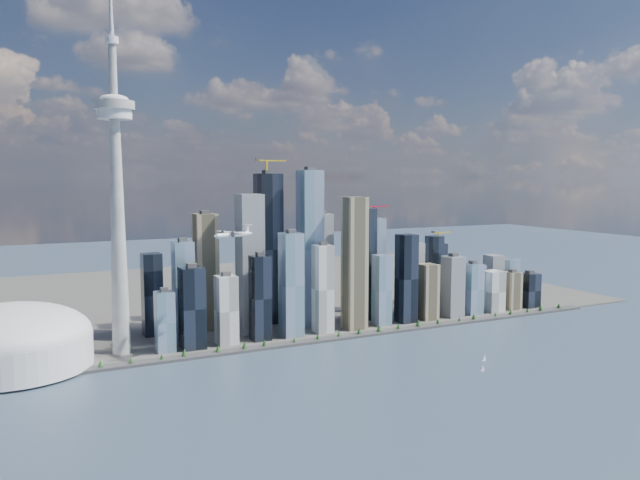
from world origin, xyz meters
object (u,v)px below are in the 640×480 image
airplane (233,234)px  sailboat_east (484,358)px  needle_tower (117,191)px  dome_stadium (13,341)px  sailboat_west (483,369)px

airplane → sailboat_east: size_ratio=5.98×
needle_tower → dome_stadium: (-140.00, -10.00, -196.40)m
needle_tower → dome_stadium: bearing=-175.9°
dome_stadium → airplane: bearing=-21.6°
dome_stadium → sailboat_west: 624.13m
airplane → sailboat_west: 377.51m
dome_stadium → airplane: size_ratio=3.17×
needle_tower → dome_stadium: size_ratio=2.75×
sailboat_east → airplane: bearing=152.4°
dome_stadium → airplane: 323.70m
airplane → needle_tower: bearing=119.1°
needle_tower → airplane: 184.74m
sailboat_east → sailboat_west: bearing=-137.7°
dome_stadium → sailboat_west: (556.68, -279.83, -36.48)m
needle_tower → dome_stadium: needle_tower is taller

